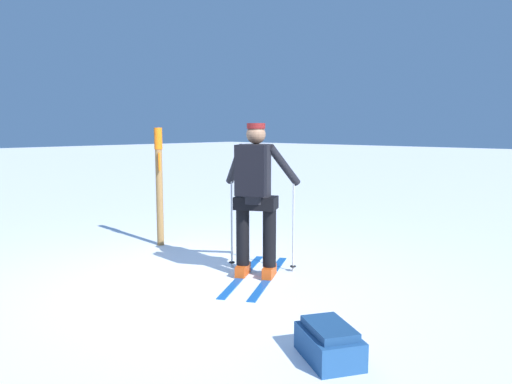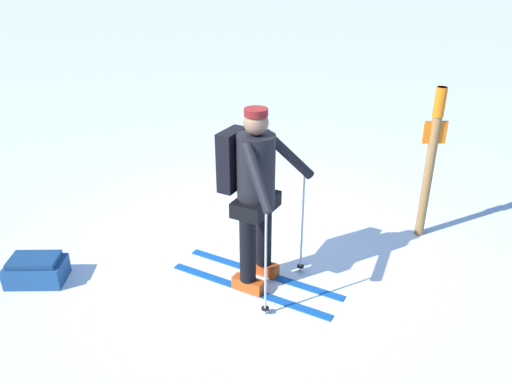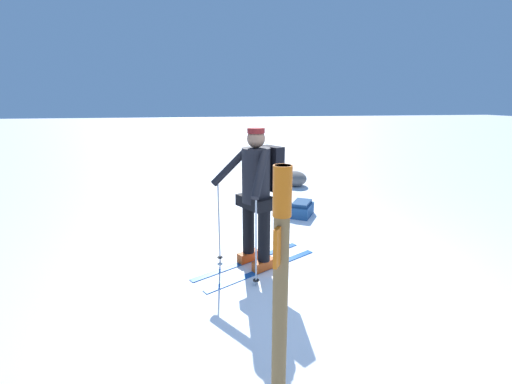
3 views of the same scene
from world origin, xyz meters
name	(u,v)px [view 1 (image 1 of 3)]	position (x,y,z in m)	size (l,w,h in m)	color
ground_plane	(196,282)	(0.00, 0.00, 0.00)	(80.00, 80.00, 0.00)	white
skier	(256,190)	(-0.34, -0.59, 0.99)	(1.16, 1.67, 1.73)	#144C9E
dropped_backpack	(329,343)	(-2.11, 0.55, 0.13)	(0.64, 0.57, 0.27)	navy
trail_marker	(159,177)	(1.72, -0.82, 0.99)	(0.22, 0.15, 1.68)	olive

